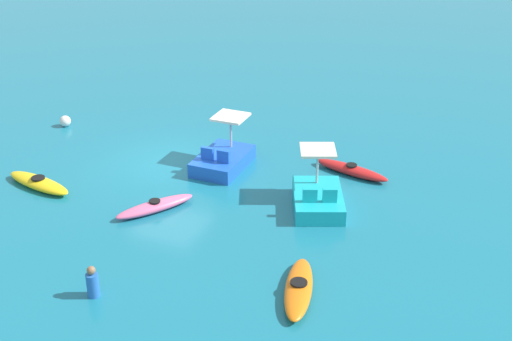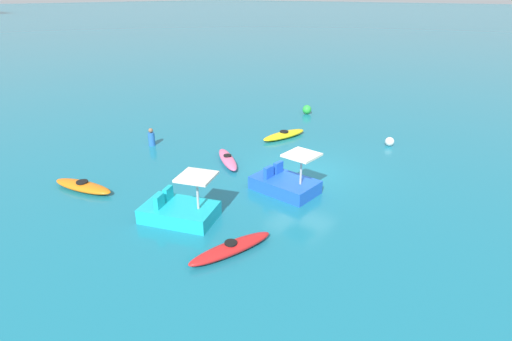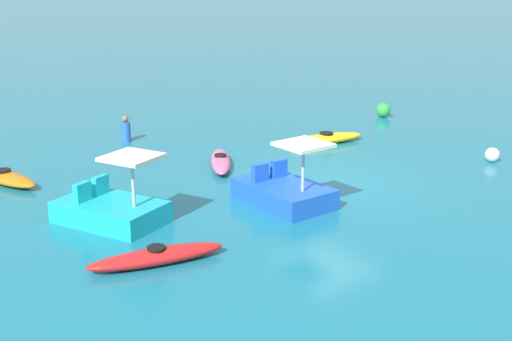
{
  "view_description": "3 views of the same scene",
  "coord_description": "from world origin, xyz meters",
  "px_view_note": "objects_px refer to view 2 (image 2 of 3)",
  "views": [
    {
      "loc": [
        -11.53,
        19.48,
        10.79
      ],
      "look_at": [
        -3.52,
        0.36,
        0.57
      ],
      "focal_mm": 49.53,
      "sensor_mm": 36.0,
      "label": 1
    },
    {
      "loc": [
        -13.32,
        -8.66,
        6.95
      ],
      "look_at": [
        -2.07,
        0.81,
        0.53
      ],
      "focal_mm": 28.75,
      "sensor_mm": 36.0,
      "label": 2
    },
    {
      "loc": [
        -12.15,
        -12.57,
        5.59
      ],
      "look_at": [
        -2.14,
        0.33,
        0.69
      ],
      "focal_mm": 47.61,
      "sensor_mm": 36.0,
      "label": 3
    }
  ],
  "objects_px": {
    "kayak_yellow": "(284,135)",
    "pedal_boat_cyan": "(180,210)",
    "pedal_boat_blue": "(285,183)",
    "kayak_pink": "(228,159)",
    "buoy_white": "(390,142)",
    "person_near_shore": "(151,138)",
    "buoy_green": "(307,109)",
    "kayak_red": "(231,248)",
    "kayak_orange": "(83,186)"
  },
  "relations": [
    {
      "from": "kayak_pink",
      "to": "kayak_orange",
      "type": "bearing_deg",
      "value": 157.23
    },
    {
      "from": "buoy_white",
      "to": "person_near_shore",
      "type": "relative_size",
      "value": 0.5
    },
    {
      "from": "kayak_orange",
      "to": "buoy_green",
      "type": "bearing_deg",
      "value": -2.29
    },
    {
      "from": "kayak_red",
      "to": "kayak_orange",
      "type": "bearing_deg",
      "value": 95.11
    },
    {
      "from": "buoy_green",
      "to": "kayak_red",
      "type": "bearing_deg",
      "value": -154.62
    },
    {
      "from": "kayak_yellow",
      "to": "pedal_boat_cyan",
      "type": "bearing_deg",
      "value": -165.54
    },
    {
      "from": "kayak_red",
      "to": "pedal_boat_cyan",
      "type": "xyz_separation_m",
      "value": [
        0.34,
        2.63,
        0.17
      ]
    },
    {
      "from": "kayak_yellow",
      "to": "pedal_boat_blue",
      "type": "relative_size",
      "value": 1.14
    },
    {
      "from": "buoy_white",
      "to": "person_near_shore",
      "type": "height_order",
      "value": "person_near_shore"
    },
    {
      "from": "kayak_yellow",
      "to": "buoy_white",
      "type": "bearing_deg",
      "value": -62.99
    },
    {
      "from": "kayak_yellow",
      "to": "buoy_white",
      "type": "relative_size",
      "value": 6.41
    },
    {
      "from": "kayak_yellow",
      "to": "pedal_boat_cyan",
      "type": "relative_size",
      "value": 1.01
    },
    {
      "from": "kayak_red",
      "to": "kayak_pink",
      "type": "bearing_deg",
      "value": 44.53
    },
    {
      "from": "kayak_pink",
      "to": "kayak_red",
      "type": "relative_size",
      "value": 0.88
    },
    {
      "from": "kayak_red",
      "to": "pedal_boat_blue",
      "type": "xyz_separation_m",
      "value": [
        4.28,
        1.2,
        0.17
      ]
    },
    {
      "from": "buoy_green",
      "to": "person_near_shore",
      "type": "distance_m",
      "value": 10.07
    },
    {
      "from": "kayak_red",
      "to": "kayak_yellow",
      "type": "distance_m",
      "value": 10.46
    },
    {
      "from": "kayak_red",
      "to": "kayak_yellow",
      "type": "bearing_deg",
      "value": 28.06
    },
    {
      "from": "kayak_red",
      "to": "buoy_green",
      "type": "distance_m",
      "value": 15.32
    },
    {
      "from": "kayak_red",
      "to": "person_near_shore",
      "type": "distance_m",
      "value": 10.12
    },
    {
      "from": "kayak_red",
      "to": "pedal_boat_cyan",
      "type": "bearing_deg",
      "value": 82.65
    },
    {
      "from": "kayak_orange",
      "to": "pedal_boat_cyan",
      "type": "xyz_separation_m",
      "value": [
        0.98,
        -4.52,
        0.17
      ]
    },
    {
      "from": "kayak_yellow",
      "to": "buoy_green",
      "type": "relative_size",
      "value": 5.1
    },
    {
      "from": "kayak_pink",
      "to": "kayak_orange",
      "type": "distance_m",
      "value": 6.01
    },
    {
      "from": "buoy_green",
      "to": "person_near_shore",
      "type": "xyz_separation_m",
      "value": [
        -9.71,
        2.67,
        0.11
      ]
    },
    {
      "from": "kayak_orange",
      "to": "person_near_shore",
      "type": "distance_m",
      "value": 5.21
    },
    {
      "from": "kayak_orange",
      "to": "pedal_boat_blue",
      "type": "height_order",
      "value": "pedal_boat_blue"
    },
    {
      "from": "kayak_pink",
      "to": "buoy_white",
      "type": "relative_size",
      "value": 5.68
    },
    {
      "from": "kayak_pink",
      "to": "kayak_yellow",
      "type": "bearing_deg",
      "value": 1.32
    },
    {
      "from": "pedal_boat_blue",
      "to": "buoy_white",
      "type": "bearing_deg",
      "value": -7.42
    },
    {
      "from": "kayak_orange",
      "to": "pedal_boat_cyan",
      "type": "bearing_deg",
      "value": -77.78
    },
    {
      "from": "buoy_white",
      "to": "buoy_green",
      "type": "bearing_deg",
      "value": 70.6
    },
    {
      "from": "kayak_pink",
      "to": "kayak_yellow",
      "type": "xyz_separation_m",
      "value": [
        4.33,
        0.1,
        0.0
      ]
    },
    {
      "from": "kayak_pink",
      "to": "pedal_boat_cyan",
      "type": "distance_m",
      "value": 5.06
    },
    {
      "from": "kayak_red",
      "to": "person_near_shore",
      "type": "height_order",
      "value": "person_near_shore"
    },
    {
      "from": "pedal_boat_blue",
      "to": "buoy_white",
      "type": "relative_size",
      "value": 5.6
    },
    {
      "from": "buoy_white",
      "to": "kayak_pink",
      "type": "bearing_deg",
      "value": 145.73
    },
    {
      "from": "pedal_boat_cyan",
      "to": "buoy_green",
      "type": "bearing_deg",
      "value": 16.26
    },
    {
      "from": "pedal_boat_blue",
      "to": "pedal_boat_cyan",
      "type": "bearing_deg",
      "value": 160.08
    },
    {
      "from": "pedal_boat_cyan",
      "to": "buoy_white",
      "type": "relative_size",
      "value": 6.38
    },
    {
      "from": "kayak_pink",
      "to": "kayak_yellow",
      "type": "relative_size",
      "value": 0.88
    },
    {
      "from": "kayak_red",
      "to": "kayak_orange",
      "type": "xyz_separation_m",
      "value": [
        -0.64,
        7.15,
        0.0
      ]
    },
    {
      "from": "kayak_yellow",
      "to": "person_near_shore",
      "type": "distance_m",
      "value": 6.69
    },
    {
      "from": "kayak_yellow",
      "to": "pedal_boat_blue",
      "type": "distance_m",
      "value": 6.2
    },
    {
      "from": "kayak_pink",
      "to": "buoy_green",
      "type": "xyz_separation_m",
      "value": [
        8.94,
        1.75,
        0.11
      ]
    },
    {
      "from": "pedal_boat_blue",
      "to": "person_near_shore",
      "type": "relative_size",
      "value": 2.79
    },
    {
      "from": "kayak_pink",
      "to": "kayak_orange",
      "type": "height_order",
      "value": "same"
    },
    {
      "from": "kayak_pink",
      "to": "pedal_boat_blue",
      "type": "bearing_deg",
      "value": -99.81
    },
    {
      "from": "kayak_orange",
      "to": "buoy_white",
      "type": "relative_size",
      "value": 6.39
    },
    {
      "from": "buoy_green",
      "to": "person_near_shore",
      "type": "height_order",
      "value": "person_near_shore"
    }
  ]
}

